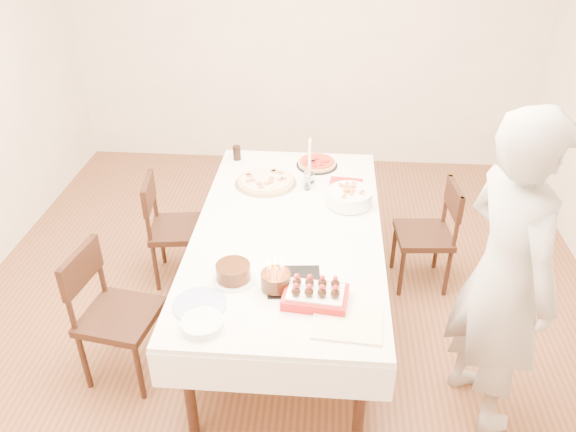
# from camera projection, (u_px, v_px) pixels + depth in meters

# --- Properties ---
(floor) EXTENTS (5.00, 5.00, 0.00)m
(floor) POSITION_uv_depth(u_px,v_px,m) (283.00, 319.00, 3.85)
(floor) COLOR brown
(floor) RESTS_ON ground
(wall_back) EXTENTS (4.50, 0.04, 2.70)m
(wall_back) POSITION_uv_depth(u_px,v_px,m) (305.00, 28.00, 5.25)
(wall_back) COLOR #F0DFC9
(wall_back) RESTS_ON floor
(dining_table) EXTENTS (1.80, 2.40, 0.75)m
(dining_table) POSITION_uv_depth(u_px,v_px,m) (288.00, 276.00, 3.64)
(dining_table) COLOR white
(dining_table) RESTS_ON floor
(chair_right_savory) EXTENTS (0.45, 0.45, 0.81)m
(chair_right_savory) POSITION_uv_depth(u_px,v_px,m) (423.00, 235.00, 3.99)
(chair_right_savory) COLOR #321810
(chair_right_savory) RESTS_ON floor
(chair_left_savory) EXTENTS (0.48, 0.48, 0.83)m
(chair_left_savory) POSITION_uv_depth(u_px,v_px,m) (178.00, 229.00, 4.04)
(chair_left_savory) COLOR #321810
(chair_left_savory) RESTS_ON floor
(chair_left_dessert) EXTENTS (0.51, 0.51, 0.87)m
(chair_left_dessert) POSITION_uv_depth(u_px,v_px,m) (120.00, 317.00, 3.23)
(chair_left_dessert) COLOR #321810
(chair_left_dessert) RESTS_ON floor
(person) EXTENTS (0.64, 0.77, 1.81)m
(person) POSITION_uv_depth(u_px,v_px,m) (505.00, 278.00, 2.77)
(person) COLOR beige
(person) RESTS_ON floor
(pizza_white) EXTENTS (0.53, 0.53, 0.04)m
(pizza_white) POSITION_uv_depth(u_px,v_px,m) (266.00, 181.00, 3.90)
(pizza_white) COLOR beige
(pizza_white) RESTS_ON dining_table
(pizza_pepperoni) EXTENTS (0.31, 0.31, 0.04)m
(pizza_pepperoni) POSITION_uv_depth(u_px,v_px,m) (317.00, 163.00, 4.14)
(pizza_pepperoni) COLOR red
(pizza_pepperoni) RESTS_ON dining_table
(red_placemat) EXTENTS (0.25, 0.25, 0.01)m
(red_placemat) POSITION_uv_depth(u_px,v_px,m) (346.00, 185.00, 3.90)
(red_placemat) COLOR #B21E1E
(red_placemat) RESTS_ON dining_table
(pasta_bowl) EXTENTS (0.36, 0.36, 0.09)m
(pasta_bowl) POSITION_uv_depth(u_px,v_px,m) (349.00, 197.00, 3.65)
(pasta_bowl) COLOR white
(pasta_bowl) RESTS_ON dining_table
(taper_candle) EXTENTS (0.09, 0.09, 0.34)m
(taper_candle) POSITION_uv_depth(u_px,v_px,m) (310.00, 160.00, 3.86)
(taper_candle) COLOR white
(taper_candle) RESTS_ON dining_table
(shaker_pair) EXTENTS (0.12, 0.12, 0.12)m
(shaker_pair) POSITION_uv_depth(u_px,v_px,m) (307.00, 181.00, 3.82)
(shaker_pair) COLOR white
(shaker_pair) RESTS_ON dining_table
(cola_glass) EXTENTS (0.07, 0.07, 0.11)m
(cola_glass) POSITION_uv_depth(u_px,v_px,m) (237.00, 153.00, 4.22)
(cola_glass) COLOR black
(cola_glass) RESTS_ON dining_table
(layer_cake) EXTENTS (0.30, 0.30, 0.10)m
(layer_cake) POSITION_uv_depth(u_px,v_px,m) (233.00, 272.00, 2.99)
(layer_cake) COLOR #381D0E
(layer_cake) RESTS_ON dining_table
(cake_board) EXTENTS (0.31, 0.31, 0.01)m
(cake_board) POSITION_uv_depth(u_px,v_px,m) (294.00, 282.00, 2.99)
(cake_board) COLOR black
(cake_board) RESTS_ON dining_table
(birthday_cake) EXTENTS (0.18, 0.18, 0.15)m
(birthday_cake) POSITION_uv_depth(u_px,v_px,m) (276.00, 275.00, 2.90)
(birthday_cake) COLOR #381C0F
(birthday_cake) RESTS_ON dining_table
(strawberry_box) EXTENTS (0.35, 0.25, 0.08)m
(strawberry_box) POSITION_uv_depth(u_px,v_px,m) (315.00, 295.00, 2.84)
(strawberry_box) COLOR #A41312
(strawberry_box) RESTS_ON dining_table
(box_lid) EXTENTS (0.35, 0.25, 0.03)m
(box_lid) POSITION_uv_depth(u_px,v_px,m) (347.00, 327.00, 2.70)
(box_lid) COLOR beige
(box_lid) RESTS_ON dining_table
(plate_stack) EXTENTS (0.25, 0.25, 0.04)m
(plate_stack) POSITION_uv_depth(u_px,v_px,m) (202.00, 323.00, 2.69)
(plate_stack) COLOR white
(plate_stack) RESTS_ON dining_table
(china_plate) EXTENTS (0.29, 0.29, 0.01)m
(china_plate) POSITION_uv_depth(u_px,v_px,m) (200.00, 305.00, 2.83)
(china_plate) COLOR white
(china_plate) RESTS_ON dining_table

